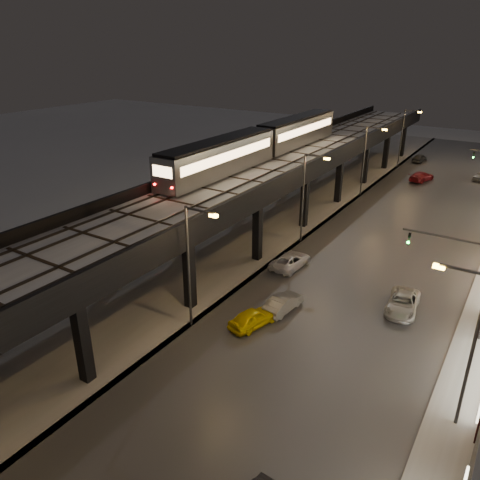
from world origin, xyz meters
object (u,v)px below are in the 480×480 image
Objects in this scene: car_mid_silver at (290,261)px; car_onc_dark at (403,304)px; car_taxi at (253,318)px; car_near_white at (283,304)px; subway_train at (263,142)px; car_mid_dark at (421,177)px; car_far_white at (420,158)px.

car_mid_silver is 0.99× the size of car_onc_dark.
car_taxi is 3.10m from car_near_white.
car_taxi is at bearing 79.82° from car_near_white.
subway_train is 7.30× the size of car_mid_dark.
car_near_white is at bearing 99.29° from car_far_white.
car_far_white is 50.18m from car_onc_dark.
car_mid_dark is (1.32, 45.09, 0.02)m from car_taxi.
car_mid_dark is at bearing -85.01° from car_near_white.
car_taxi is 56.95m from car_far_white.
car_mid_silver is (-2.85, 6.87, 0.01)m from car_near_white.
car_far_white is (-1.63, 56.93, -0.01)m from car_taxi.
car_taxi reaches higher than car_far_white.
car_onc_dark is at bearing -142.09° from car_near_white.
car_mid_silver is at bearing 162.45° from car_onc_dark.
car_taxi reaches higher than car_onc_dark.
car_mid_silver reaches higher than car_near_white.
car_onc_dark is (8.42, 7.77, -0.02)m from car_taxi.
car_mid_silver is at bearing 96.20° from car_far_white.
car_near_white is 0.83× the size of car_onc_dark.
car_taxi is 1.01× the size of car_near_white.
car_mid_dark is at bearing 110.65° from car_far_white.
car_onc_dark reaches higher than car_near_white.
car_far_white is (-2.47, 53.95, 0.02)m from car_near_white.
car_taxi is 11.46m from car_onc_dark.
car_mid_silver is at bearing -63.38° from car_taxi.
car_mid_dark reaches higher than car_onc_dark.
car_onc_dark is at bearing 173.04° from car_mid_silver.
car_far_white is (10.02, 35.49, -7.65)m from subway_train.
car_taxi is 0.84× the size of car_mid_silver.
car_mid_silver is 0.98× the size of car_mid_dark.
subway_train is 7.41× the size of car_mid_silver.
car_near_white is (0.85, 2.98, -0.03)m from car_taxi.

